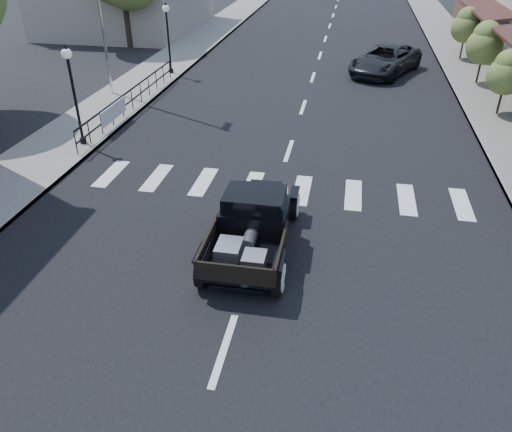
# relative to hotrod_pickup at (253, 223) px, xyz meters

# --- Properties ---
(ground) EXTENTS (120.00, 120.00, 0.00)m
(ground) POSITION_rel_hotrod_pickup_xyz_m (0.09, -0.54, -0.80)
(ground) COLOR black
(ground) RESTS_ON ground
(road) EXTENTS (14.00, 80.00, 0.02)m
(road) POSITION_rel_hotrod_pickup_xyz_m (0.09, 14.46, -0.79)
(road) COLOR black
(road) RESTS_ON ground
(road_markings) EXTENTS (12.00, 60.00, 0.06)m
(road_markings) POSITION_rel_hotrod_pickup_xyz_m (0.09, 9.46, -0.80)
(road_markings) COLOR silver
(road_markings) RESTS_ON ground
(sidewalk_left) EXTENTS (3.00, 80.00, 0.15)m
(sidewalk_left) POSITION_rel_hotrod_pickup_xyz_m (-8.41, 14.46, -0.72)
(sidewalk_left) COLOR gray
(sidewalk_left) RESTS_ON ground
(sidewalk_right) EXTENTS (3.00, 80.00, 0.15)m
(sidewalk_right) POSITION_rel_hotrod_pickup_xyz_m (8.59, 14.46, -0.72)
(sidewalk_right) COLOR gray
(sidewalk_right) RESTS_ON ground
(railing) EXTENTS (0.08, 10.00, 1.00)m
(railing) POSITION_rel_hotrod_pickup_xyz_m (-7.21, 9.46, -0.15)
(railing) COLOR black
(railing) RESTS_ON sidewalk_left
(banner) EXTENTS (0.04, 2.20, 0.60)m
(banner) POSITION_rel_hotrod_pickup_xyz_m (-7.13, 7.46, -0.35)
(banner) COLOR silver
(banner) RESTS_ON sidewalk_left
(lamp_post_b) EXTENTS (0.36, 0.36, 3.56)m
(lamp_post_b) POSITION_rel_hotrod_pickup_xyz_m (-7.51, 5.46, 1.13)
(lamp_post_b) COLOR black
(lamp_post_b) RESTS_ON sidewalk_left
(lamp_post_c) EXTENTS (0.36, 0.36, 3.56)m
(lamp_post_c) POSITION_rel_hotrod_pickup_xyz_m (-7.51, 15.46, 1.13)
(lamp_post_c) COLOR black
(lamp_post_c) RESTS_ON sidewalk_left
(small_tree_c) EXTENTS (1.56, 1.56, 2.59)m
(small_tree_c) POSITION_rel_hotrod_pickup_xyz_m (8.39, 11.77, 0.65)
(small_tree_c) COLOR #596C31
(small_tree_c) RESTS_ON sidewalk_right
(small_tree_d) EXTENTS (1.74, 1.74, 2.90)m
(small_tree_d) POSITION_rel_hotrod_pickup_xyz_m (8.39, 16.47, 0.80)
(small_tree_d) COLOR #596C31
(small_tree_d) RESTS_ON sidewalk_right
(small_tree_e) EXTENTS (1.67, 1.67, 2.79)m
(small_tree_e) POSITION_rel_hotrod_pickup_xyz_m (8.39, 21.67, 0.75)
(small_tree_e) COLOR #596C31
(small_tree_e) RESTS_ON sidewalk_right
(hotrod_pickup) EXTENTS (2.17, 4.62, 1.60)m
(hotrod_pickup) POSITION_rel_hotrod_pickup_xyz_m (0.00, 0.00, 0.00)
(hotrod_pickup) COLOR black
(hotrod_pickup) RESTS_ON ground
(second_car) EXTENTS (4.46, 5.88, 1.48)m
(second_car) POSITION_rel_hotrod_pickup_xyz_m (3.85, 17.92, -0.06)
(second_car) COLOR black
(second_car) RESTS_ON ground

